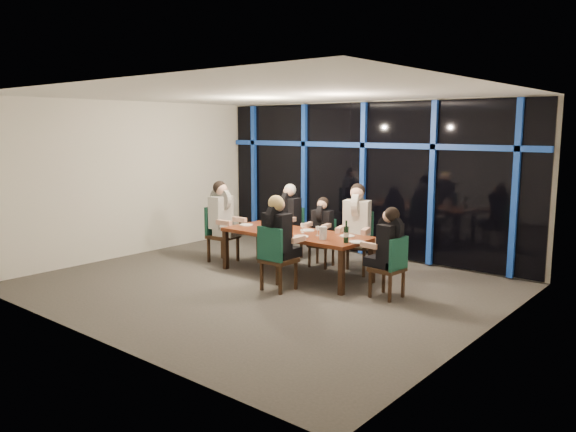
{
  "coord_description": "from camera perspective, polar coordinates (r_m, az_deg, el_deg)",
  "views": [
    {
      "loc": [
        5.83,
        -6.43,
        2.49
      ],
      "look_at": [
        0.0,
        0.6,
        1.05
      ],
      "focal_mm": 35.0,
      "sensor_mm": 36.0,
      "label": 1
    }
  ],
  "objects": [
    {
      "name": "wine_glass_c",
      "position": [
        9.14,
        3.01,
        -1.31
      ],
      "size": [
        0.06,
        0.06,
        0.16
      ],
      "color": "silver",
      "rests_on": "dining_table"
    },
    {
      "name": "plate_end_left",
      "position": [
        10.16,
        -4.26,
        -0.89
      ],
      "size": [
        0.24,
        0.24,
        0.01
      ],
      "primitive_type": "cylinder",
      "color": "white",
      "rests_on": "dining_table"
    },
    {
      "name": "diner_end_left",
      "position": [
        10.48,
        -6.68,
        0.65
      ],
      "size": [
        0.67,
        0.54,
        1.01
      ],
      "rotation": [
        0.0,
        0.0,
        1.66
      ],
      "color": "black",
      "rests_on": "ground"
    },
    {
      "name": "wine_bottle",
      "position": [
        8.62,
        5.93,
        -1.85
      ],
      "size": [
        0.08,
        0.08,
        0.34
      ],
      "rotation": [
        0.0,
        0.0,
        -0.27
      ],
      "color": "black",
      "rests_on": "dining_table"
    },
    {
      "name": "plate_far_mid",
      "position": [
        9.59,
        1.97,
        -1.46
      ],
      "size": [
        0.24,
        0.24,
        0.01
      ],
      "primitive_type": "cylinder",
      "color": "white",
      "rests_on": "dining_table"
    },
    {
      "name": "wine_glass_e",
      "position": [
        9.12,
        6.02,
        -1.33
      ],
      "size": [
        0.06,
        0.06,
        0.16
      ],
      "color": "silver",
      "rests_on": "dining_table"
    },
    {
      "name": "plate_end_right",
      "position": [
        8.67,
        7.03,
        -2.64
      ],
      "size": [
        0.24,
        0.24,
        0.01
      ],
      "primitive_type": "cylinder",
      "color": "white",
      "rests_on": "dining_table"
    },
    {
      "name": "chair_far_left",
      "position": [
        10.83,
        0.3,
        -1.39
      ],
      "size": [
        0.46,
        0.46,
        0.98
      ],
      "rotation": [
        0.0,
        0.0,
        0.01
      ],
      "color": "#321D10",
      "rests_on": "ground"
    },
    {
      "name": "chair_end_left",
      "position": [
        10.6,
        -7.0,
        -1.5
      ],
      "size": [
        0.52,
        0.52,
        1.04
      ],
      "rotation": [
        0.0,
        0.0,
        1.66
      ],
      "color": "#321D10",
      "rests_on": "ground"
    },
    {
      "name": "diner_end_right",
      "position": [
        8.32,
        10.14,
        -2.29
      ],
      "size": [
        0.59,
        0.48,
        0.9
      ],
      "rotation": [
        0.0,
        0.0,
        4.63
      ],
      "color": "black",
      "rests_on": "ground"
    },
    {
      "name": "window_wall",
      "position": [
        11.07,
        7.8,
        4.0
      ],
      "size": [
        6.86,
        0.43,
        2.94
      ],
      "color": "black",
      "rests_on": "ground"
    },
    {
      "name": "diner_near_mid",
      "position": [
        8.57,
        -0.97,
        -1.29
      ],
      "size": [
        0.5,
        0.63,
        0.99
      ],
      "rotation": [
        0.0,
        0.0,
        3.15
      ],
      "color": "black",
      "rests_on": "ground"
    },
    {
      "name": "dining_table",
      "position": [
        9.47,
        0.77,
        -2.06
      ],
      "size": [
        2.6,
        1.0,
        0.75
      ],
      "color": "maroon",
      "rests_on": "ground"
    },
    {
      "name": "wine_glass_b",
      "position": [
        9.37,
        1.48,
        -1.01
      ],
      "size": [
        0.06,
        0.06,
        0.16
      ],
      "color": "silver",
      "rests_on": "dining_table"
    },
    {
      "name": "diner_far_mid",
      "position": [
        10.07,
        3.45,
        -0.58
      ],
      "size": [
        0.47,
        0.57,
        0.84
      ],
      "rotation": [
        0.0,
        0.0,
        0.18
      ],
      "color": "black",
      "rests_on": "ground"
    },
    {
      "name": "plate_far_left",
      "position": [
        10.31,
        -1.94,
        -0.73
      ],
      "size": [
        0.24,
        0.24,
        0.01
      ],
      "primitive_type": "cylinder",
      "color": "white",
      "rests_on": "dining_table"
    },
    {
      "name": "wine_glass_d",
      "position": [
        9.98,
        -1.64,
        -0.36
      ],
      "size": [
        0.07,
        0.07,
        0.17
      ],
      "color": "silver",
      "rests_on": "dining_table"
    },
    {
      "name": "diner_far_right",
      "position": [
        9.63,
        6.97,
        0.04
      ],
      "size": [
        0.63,
        0.72,
        1.03
      ],
      "rotation": [
        0.0,
        0.0,
        0.31
      ],
      "color": "beige",
      "rests_on": "ground"
    },
    {
      "name": "wine_glass_a",
      "position": [
        9.56,
        -1.53,
        -0.68
      ],
      "size": [
        0.07,
        0.07,
        0.19
      ],
      "color": "white",
      "rests_on": "dining_table"
    },
    {
      "name": "water_pitcher",
      "position": [
        8.84,
        3.58,
        -1.73
      ],
      "size": [
        0.13,
        0.11,
        0.21
      ],
      "rotation": [
        0.0,
        0.0,
        0.04
      ],
      "color": "silver",
      "rests_on": "dining_table"
    },
    {
      "name": "plate_near_mid",
      "position": [
        9.04,
        1.34,
        -2.1
      ],
      "size": [
        0.24,
        0.24,
        0.01
      ],
      "primitive_type": "cylinder",
      "color": "white",
      "rests_on": "dining_table"
    },
    {
      "name": "tea_light",
      "position": [
        9.32,
        -0.14,
        -1.71
      ],
      "size": [
        0.05,
        0.05,
        0.03
      ],
      "primitive_type": "cylinder",
      "color": "#FFA84C",
      "rests_on": "dining_table"
    },
    {
      "name": "room",
      "position": [
        8.7,
        -2.54,
        5.88
      ],
      "size": [
        7.04,
        7.0,
        3.02
      ],
      "color": "#4E4A45",
      "rests_on": "ground"
    },
    {
      "name": "chair_end_right",
      "position": [
        8.36,
        10.52,
        -4.85
      ],
      "size": [
        0.46,
        0.46,
        0.93
      ],
      "rotation": [
        0.0,
        0.0,
        4.63
      ],
      "color": "#321D10",
      "rests_on": "ground"
    },
    {
      "name": "chair_far_mid",
      "position": [
        10.2,
        3.61,
        -2.43
      ],
      "size": [
        0.46,
        0.46,
        0.86
      ],
      "rotation": [
        0.0,
        0.0,
        0.18
      ],
      "color": "#321D10",
      "rests_on": "ground"
    },
    {
      "name": "chair_near_mid",
      "position": [
        8.59,
        -1.34,
        -4.0
      ],
      "size": [
        0.47,
        0.47,
        1.01
      ],
      "rotation": [
        0.0,
        0.0,
        3.15
      ],
      "color": "#321D10",
      "rests_on": "ground"
    },
    {
      "name": "plate_far_right",
      "position": [
        9.13,
        6.03,
        -2.03
      ],
      "size": [
        0.24,
        0.24,
        0.01
      ],
      "primitive_type": "cylinder",
      "color": "white",
      "rests_on": "dining_table"
    },
    {
      "name": "chair_far_right",
      "position": [
        9.78,
        7.06,
        -2.3
      ],
      "size": [
        0.62,
        0.62,
        1.06
      ],
      "rotation": [
        0.0,
        0.0,
        0.31
      ],
      "color": "#321D10",
      "rests_on": "ground"
    },
    {
      "name": "diner_far_left",
      "position": [
        10.71,
        0.02,
        0.59
      ],
      "size": [
        0.49,
        0.61,
        0.95
      ],
      "rotation": [
        0.0,
        0.0,
        0.01
      ],
      "color": "black",
      "rests_on": "ground"
    }
  ]
}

